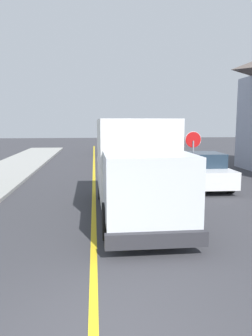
{
  "coord_description": "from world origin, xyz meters",
  "views": [
    {
      "loc": [
        0.05,
        -3.99,
        3.11
      ],
      "look_at": [
        1.21,
        7.87,
        1.4
      ],
      "focal_mm": 34.51,
      "sensor_mm": 36.0,
      "label": 1
    }
  ],
  "objects_px": {
    "parked_van_across": "(203,171)",
    "stop_sign": "(193,148)",
    "parked_car_mid": "(126,153)",
    "parked_car_far": "(112,146)",
    "box_truck": "(134,162)",
    "parked_car_near": "(126,164)",
    "parked_car_furthest": "(110,142)"
  },
  "relations": [
    {
      "from": "parked_car_near",
      "to": "stop_sign",
      "type": "bearing_deg",
      "value": -36.05
    },
    {
      "from": "box_truck",
      "to": "parked_van_across",
      "type": "xyz_separation_m",
      "value": [
        3.8,
        3.94,
        -0.97
      ]
    },
    {
      "from": "parked_car_far",
      "to": "stop_sign",
      "type": "distance_m",
      "value": 16.04
    },
    {
      "from": "box_truck",
      "to": "parked_car_furthest",
      "type": "xyz_separation_m",
      "value": [
        0.43,
        25.8,
        -0.97
      ]
    },
    {
      "from": "parked_car_near",
      "to": "parked_car_furthest",
      "type": "xyz_separation_m",
      "value": [
        0.05,
        19.13,
        0.0
      ]
    },
    {
      "from": "parked_van_across",
      "to": "stop_sign",
      "type": "xyz_separation_m",
      "value": [
        -0.37,
        0.51,
        1.06
      ]
    },
    {
      "from": "parked_car_furthest",
      "to": "parked_van_across",
      "type": "height_order",
      "value": "same"
    },
    {
      "from": "parked_car_far",
      "to": "stop_sign",
      "type": "relative_size",
      "value": 1.67
    },
    {
      "from": "box_truck",
      "to": "parked_car_mid",
      "type": "height_order",
      "value": "box_truck"
    },
    {
      "from": "box_truck",
      "to": "parked_car_mid",
      "type": "xyz_separation_m",
      "value": [
        0.98,
        13.06,
        -0.97
      ]
    },
    {
      "from": "parked_van_across",
      "to": "stop_sign",
      "type": "relative_size",
      "value": 1.67
    },
    {
      "from": "box_truck",
      "to": "stop_sign",
      "type": "distance_m",
      "value": 5.62
    },
    {
      "from": "parked_van_across",
      "to": "stop_sign",
      "type": "height_order",
      "value": "stop_sign"
    },
    {
      "from": "parked_car_near",
      "to": "parked_car_mid",
      "type": "height_order",
      "value": "same"
    },
    {
      "from": "parked_car_near",
      "to": "parked_van_across",
      "type": "height_order",
      "value": "same"
    },
    {
      "from": "parked_car_mid",
      "to": "parked_car_far",
      "type": "relative_size",
      "value": 1.01
    },
    {
      "from": "parked_car_near",
      "to": "stop_sign",
      "type": "distance_m",
      "value": 3.92
    },
    {
      "from": "parked_car_near",
      "to": "parked_car_mid",
      "type": "distance_m",
      "value": 6.41
    },
    {
      "from": "box_truck",
      "to": "parked_car_furthest",
      "type": "relative_size",
      "value": 1.61
    },
    {
      "from": "parked_car_mid",
      "to": "parked_car_near",
      "type": "bearing_deg",
      "value": -95.43
    },
    {
      "from": "parked_car_far",
      "to": "stop_sign",
      "type": "bearing_deg",
      "value": -78.87
    },
    {
      "from": "parked_van_across",
      "to": "parked_car_furthest",
      "type": "bearing_deg",
      "value": 98.76
    },
    {
      "from": "parked_car_mid",
      "to": "box_truck",
      "type": "bearing_deg",
      "value": -94.31
    },
    {
      "from": "parked_car_near",
      "to": "parked_car_far",
      "type": "distance_m",
      "value": 13.48
    },
    {
      "from": "parked_car_mid",
      "to": "parked_van_across",
      "type": "xyz_separation_m",
      "value": [
        2.81,
        -9.11,
        0.0
      ]
    },
    {
      "from": "parked_van_across",
      "to": "parked_car_near",
      "type": "bearing_deg",
      "value": 141.37
    },
    {
      "from": "box_truck",
      "to": "stop_sign",
      "type": "height_order",
      "value": "box_truck"
    },
    {
      "from": "parked_car_near",
      "to": "parked_car_far",
      "type": "xyz_separation_m",
      "value": [
        -0.04,
        13.48,
        0.0
      ]
    },
    {
      "from": "parked_car_near",
      "to": "parked_van_across",
      "type": "xyz_separation_m",
      "value": [
        3.42,
        -2.73,
        0.0
      ]
    },
    {
      "from": "parked_car_mid",
      "to": "parked_car_furthest",
      "type": "relative_size",
      "value": 1.0
    },
    {
      "from": "box_truck",
      "to": "parked_car_near",
      "type": "distance_m",
      "value": 6.76
    },
    {
      "from": "box_truck",
      "to": "parked_car_far",
      "type": "xyz_separation_m",
      "value": [
        0.34,
        20.16,
        -0.97
      ]
    }
  ]
}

